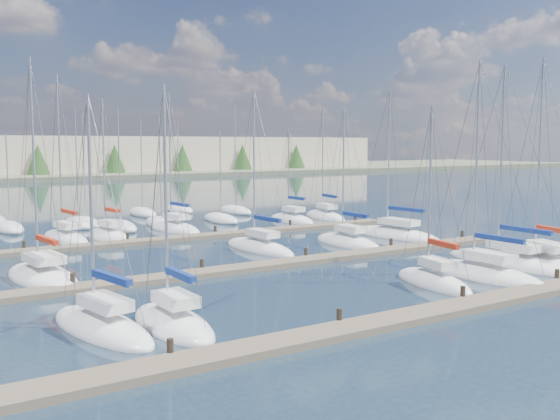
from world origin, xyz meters
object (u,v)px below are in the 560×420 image
sailboat_h (42,277)px  sailboat_q (292,220)px  sailboat_e (483,274)px  sailboat_f (508,262)px  sailboat_m (395,235)px  sailboat_d (433,282)px  sailboat_l (347,242)px  sailboat_c (173,323)px  sailboat_k (259,248)px  sailboat_n (66,238)px  sailboat_g (543,263)px  sailboat_o (109,236)px  sailboat_b (102,327)px  sailboat_r (325,216)px  sailboat_p (175,228)px

sailboat_h → sailboat_q: size_ratio=1.34×
sailboat_e → sailboat_h: 26.62m
sailboat_f → sailboat_m: size_ratio=1.04×
sailboat_d → sailboat_l: (4.98, 14.02, -0.01)m
sailboat_d → sailboat_c: size_ratio=0.96×
sailboat_k → sailboat_h: bearing=-176.7°
sailboat_f → sailboat_c: bearing=-175.7°
sailboat_e → sailboat_l: bearing=85.8°
sailboat_n → sailboat_f: size_ratio=1.04×
sailboat_e → sailboat_m: sailboat_e is taller
sailboat_h → sailboat_g: size_ratio=0.96×
sailboat_h → sailboat_f: 29.90m
sailboat_o → sailboat_k: size_ratio=0.98×
sailboat_n → sailboat_m: 28.16m
sailboat_b → sailboat_h: bearing=79.1°
sailboat_e → sailboat_h: size_ratio=0.99×
sailboat_k → sailboat_c: (-13.55, -15.27, -0.01)m
sailboat_b → sailboat_l: (23.70, 12.57, 0.00)m
sailboat_r → sailboat_m: sailboat_m is taller
sailboat_f → sailboat_e: bearing=-158.8°
sailboat_g → sailboat_q: sailboat_g is taller
sailboat_k → sailboat_q: bearing=45.1°
sailboat_l → sailboat_q: (4.58, 14.97, -0.00)m
sailboat_h → sailboat_m: 29.83m
sailboat_m → sailboat_q: size_ratio=1.30×
sailboat_k → sailboat_g: (12.89, -15.37, -0.01)m
sailboat_o → sailboat_r: sailboat_r is taller
sailboat_l → sailboat_h: bearing=-178.4°
sailboat_e → sailboat_q: 29.54m
sailboat_r → sailboat_l: bearing=-112.3°
sailboat_h → sailboat_b: size_ratio=1.27×
sailboat_p → sailboat_r: 17.65m
sailboat_k → sailboat_n: sailboat_n is taller
sailboat_h → sailboat_p: size_ratio=1.03×
sailboat_f → sailboat_r: sailboat_f is taller
sailboat_l → sailboat_m: sailboat_m is taller
sailboat_f → sailboat_m: 13.84m
sailboat_h → sailboat_p: 21.84m
sailboat_f → sailboat_q: size_ratio=1.35×
sailboat_o → sailboat_n: size_ratio=0.87×
sailboat_h → sailboat_n: sailboat_n is taller
sailboat_c → sailboat_m: (27.08, 14.87, -0.01)m
sailboat_b → sailboat_m: (29.91, 13.74, -0.00)m
sailboat_e → sailboat_c: 20.07m
sailboat_o → sailboat_f: sailboat_f is taller
sailboat_n → sailboat_q: 23.20m
sailboat_e → sailboat_c: (-20.06, 0.39, 0.00)m
sailboat_q → sailboat_l: bearing=-109.1°
sailboat_b → sailboat_m: sailboat_m is taller
sailboat_h → sailboat_c: 13.67m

